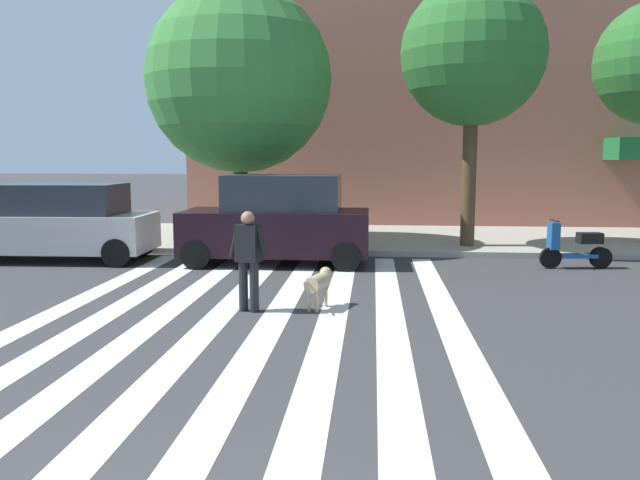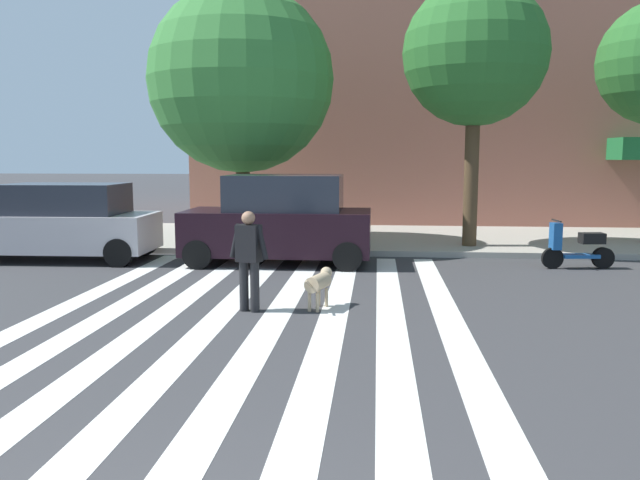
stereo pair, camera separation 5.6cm
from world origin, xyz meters
The scene contains 10 objects.
ground_plane centered at (0.00, 6.51, 0.00)m, with size 160.00×160.00×0.00m, color #353538.
sidewalk_far centered at (0.00, 16.03, 0.07)m, with size 80.00×6.00×0.15m, color #A19B8F.
crosswalk_stripes centered at (-0.62, 6.51, 0.00)m, with size 6.75×12.43×0.01m.
parked_car_near_curb centered at (-6.23, 11.83, 0.92)m, with size 4.59×2.03×1.86m.
parked_car_behind_first centered at (-0.87, 11.83, 1.01)m, with size 4.32×2.02×2.08m.
parked_scooter centered at (5.91, 11.74, 0.48)m, with size 1.63×0.53×1.11m.
street_tree_nearest centered at (-2.28, 14.36, 4.54)m, with size 4.98×4.98×6.89m.
street_tree_middle centered at (3.85, 14.22, 5.10)m, with size 3.71×3.71×6.84m.
pedestrian_dog_walker centered at (-0.66, 7.20, 0.93)m, with size 0.70×0.34×1.64m.
dog_on_leash centered at (0.46, 7.49, 0.44)m, with size 0.44×0.95×0.65m.
Camera 1 is at (1.34, -2.72, 2.51)m, focal length 35.40 mm.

